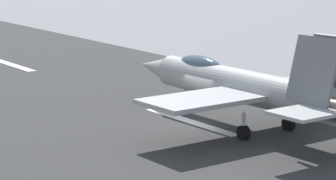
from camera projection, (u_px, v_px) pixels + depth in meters
ground_plane at (192, 122)px, 43.14m from camera, size 400.00×400.00×0.00m
runway_strip at (192, 122)px, 43.12m from camera, size 240.00×26.00×0.02m
fighter_jet at (244, 85)px, 41.24m from camera, size 17.62×13.39×5.57m
crew_person at (208, 68)px, 56.46m from camera, size 0.53×0.52×1.61m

